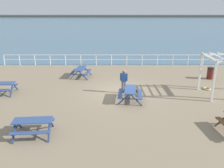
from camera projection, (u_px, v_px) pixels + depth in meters
ground_plane at (122, 94)px, 16.79m from camera, size 30.00×24.00×0.20m
sea_band at (115, 26)px, 66.73m from camera, size 142.00×90.00×0.01m
distant_shoreline at (114, 17)px, 107.46m from camera, size 142.00×6.00×1.80m
seaward_railing at (119, 58)px, 23.87m from camera, size 23.07×0.07×1.08m
picnic_table_near_right at (130, 92)px, 15.19m from camera, size 1.69×1.93×0.80m
picnic_table_far_left at (81, 70)px, 20.08m from camera, size 1.73×1.97×0.80m
picnic_table_seaward at (2, 86)px, 16.35m from camera, size 1.85×1.60×0.80m
picnic_table_corner at (33, 124)px, 11.19m from camera, size 1.92×1.67×0.80m
visitor at (124, 80)px, 16.33m from camera, size 0.53×0.27×1.66m
litter_bin at (210, 73)px, 19.60m from camera, size 0.55×0.55×0.95m
rope_coil at (207, 89)px, 17.31m from camera, size 0.55×0.55×0.11m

